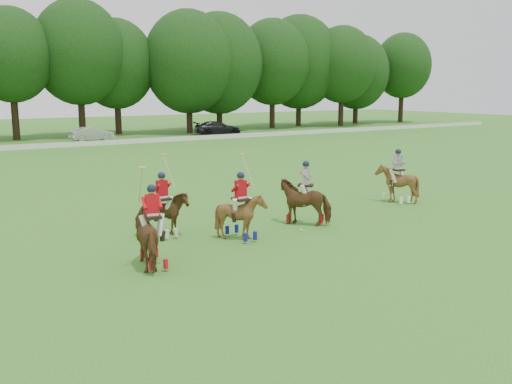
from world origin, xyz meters
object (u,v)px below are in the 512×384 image
car_right (218,128)px  polo_red_c (241,215)px  polo_red_b (163,214)px  polo_stripe_b (397,183)px  car_mid (92,134)px  polo_red_a (153,237)px  polo_stripe_a (305,201)px  polo_ball (301,230)px

car_right → polo_red_c: polo_red_c is taller
polo_red_b → polo_stripe_b: polo_red_b is taller
car_mid → car_right: (13.97, 0.00, 0.06)m
polo_red_a → polo_stripe_a: 7.14m
polo_red_a → polo_stripe_a: size_ratio=1.22×
polo_red_a → polo_stripe_b: polo_red_a is taller
polo_stripe_a → polo_red_b: bearing=167.4°
car_mid → polo_red_a: size_ratio=1.42×
car_mid → polo_stripe_a: bearing=171.6°
polo_red_a → polo_red_b: bearing=61.6°
polo_stripe_b → polo_red_a: bearing=-167.7°
polo_red_b → polo_red_c: 2.74m
car_mid → polo_red_c: bearing=167.0°
car_mid → polo_stripe_b: bearing=-179.5°
polo_stripe_b → polo_red_c: bearing=-170.0°
car_right → polo_red_c: size_ratio=1.81×
car_mid → polo_red_b: polo_red_b is taller
car_right → polo_red_a: size_ratio=1.76×
car_right → polo_red_a: 47.21m
polo_stripe_a → polo_ball: polo_stripe_a is taller
polo_red_a → car_right: bearing=58.5°
car_mid → polo_stripe_a: polo_stripe_a is taller
polo_red_c → car_right: bearing=61.8°
car_right → polo_red_b: polo_red_b is taller
car_right → polo_stripe_a: size_ratio=2.15×
polo_red_b → polo_red_c: bearing=-41.1°
polo_stripe_a → polo_stripe_b: polo_stripe_b is taller
car_right → polo_stripe_b: bearing=175.3°
car_right → polo_ball: bearing=167.4°
polo_red_b → polo_ball: (4.45, -2.07, -0.75)m
polo_red_a → polo_red_b: size_ratio=1.05×
car_right → polo_stripe_b: 39.26m
car_mid → polo_red_c: (-6.99, -39.08, 0.15)m
car_mid → polo_stripe_a: (-3.75, -38.47, 0.19)m
car_right → polo_ball: car_right is taller
polo_stripe_a → car_right: bearing=65.3°
polo_red_c → polo_ball: bearing=-6.4°
car_mid → polo_ball: size_ratio=46.16×
polo_stripe_a → polo_red_c: bearing=-169.3°
polo_stripe_b → polo_stripe_a: bearing=-170.3°
car_mid → polo_ball: bearing=170.4°
polo_red_b → polo_ball: 4.96m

